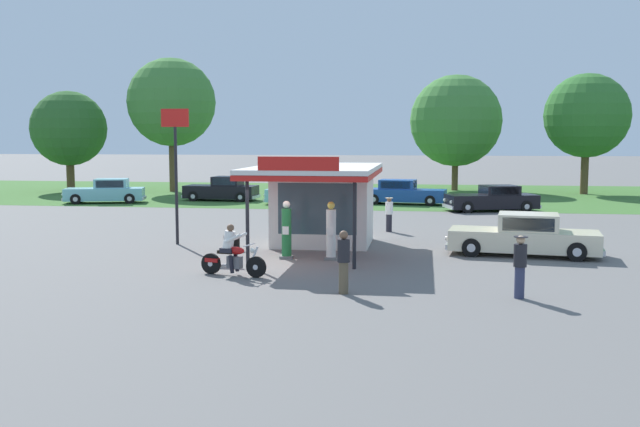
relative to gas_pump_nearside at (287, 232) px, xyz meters
name	(u,v)px	position (x,y,z in m)	size (l,w,h in m)	color
ground_plane	(276,264)	(-0.14, -1.13, -0.92)	(300.00, 300.00, 0.00)	slate
grass_verge_strip	(359,194)	(-0.14, 28.87, -0.92)	(120.00, 24.00, 0.01)	#3D6B2D
service_station_kiosk	(322,198)	(0.78, 3.12, 0.92)	(4.39, 7.56, 3.59)	silver
gas_pump_nearside	(287,232)	(0.00, 0.00, 0.00)	(0.44, 0.44, 2.02)	slate
gas_pump_offside	(331,233)	(1.56, 0.00, 0.00)	(0.44, 0.44, 2.01)	slate
motorcycle_with_rider	(232,254)	(-1.04, -3.29, -0.27)	(2.16, 0.82, 1.58)	black
featured_classic_sedan	(524,237)	(8.25, 1.92, -0.25)	(5.53, 2.51, 1.50)	beige
parked_car_back_row_centre_right	(222,190)	(-8.67, 22.06, -0.20)	(5.06, 2.14, 1.62)	black
parked_car_back_row_left	(306,193)	(-2.72, 20.21, -0.22)	(5.10, 2.00, 1.52)	#7AC6D1
parked_car_back_row_centre	(493,199)	(8.57, 17.63, -0.25)	(5.52, 3.20, 1.47)	black
parked_car_back_row_centre_left	(106,192)	(-15.59, 19.31, -0.22)	(5.33, 3.02, 1.56)	#7AC6D1
parked_car_second_row_spare	(403,193)	(3.34, 21.24, -0.22)	(5.55, 2.49, 1.55)	#19479E
bystander_standing_back_lot	(389,213)	(3.16, 7.72, -0.11)	(0.34, 0.34, 1.54)	black
bystander_admiring_sedan	(344,260)	(2.59, -5.33, -0.02)	(0.34, 0.34, 1.71)	brown
bystander_strolling_foreground	(520,265)	(7.20, -5.21, -0.04)	(0.36, 0.36, 1.66)	#2D3351
tree_oak_right	(70,130)	(-22.82, 28.71, 3.88)	(5.83, 5.83, 7.83)	brown
tree_oak_far_left	(587,117)	(16.51, 31.36, 4.76)	(6.22, 6.22, 8.92)	brown
tree_oak_left	(174,104)	(-14.62, 29.54, 5.85)	(6.79, 6.79, 10.31)	brown
tree_oak_centre	(456,121)	(7.08, 33.91, 4.60)	(7.23, 7.23, 9.15)	brown
roadside_pole_sign	(176,153)	(-4.91, 2.69, 2.65)	(1.10, 0.12, 5.30)	black
spare_tire_stack	(232,243)	(-2.38, 1.53, -0.65)	(0.60, 0.60, 0.54)	black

